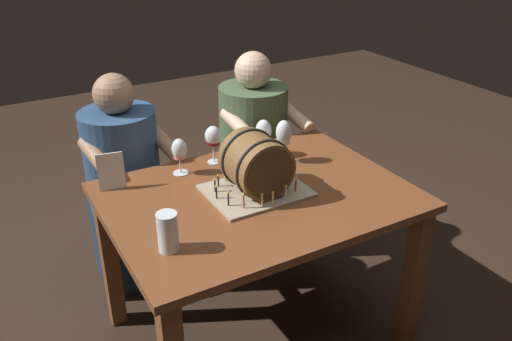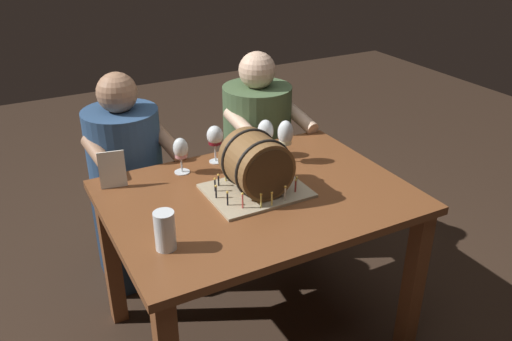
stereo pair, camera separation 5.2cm
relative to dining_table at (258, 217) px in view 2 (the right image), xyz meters
The scene contains 11 objects.
ground_plane 0.63m from the dining_table, ahead, with size 8.00×8.00×0.00m, color #332319.
dining_table is the anchor object (origin of this frame).
barrel_cake 0.24m from the dining_table, 95.73° to the left, with size 0.40×0.32×0.26m.
wine_glass_red 0.43m from the dining_table, 94.83° to the left, with size 0.07×0.07×0.18m.
wine_glass_rose 0.45m from the dining_table, 122.30° to the left, with size 0.07×0.07×0.17m.
wine_glass_white 0.41m from the dining_table, 39.08° to the left, with size 0.07×0.07×0.20m.
wine_glass_amber 0.44m from the dining_table, 56.12° to the left, with size 0.08×0.08×0.18m.
beer_pint 0.54m from the dining_table, 157.15° to the right, with size 0.07×0.07×0.14m.
menu_card 0.64m from the dining_table, 146.48° to the left, with size 0.11×0.01×0.16m, color silver.
person_seated_left 0.79m from the dining_table, 118.06° to the left, with size 0.44×0.52×1.13m.
person_seated_right 0.79m from the dining_table, 61.89° to the left, with size 0.43×0.50×1.14m.
Camera 2 is at (-0.91, -1.69, 1.82)m, focal length 37.28 mm.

